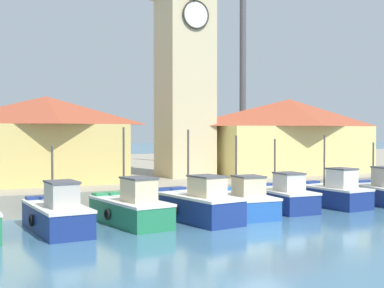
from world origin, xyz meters
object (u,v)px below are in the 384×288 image
(fishing_boat_center, at_px, (197,205))
(port_crane_near, at_px, (241,77))
(fishing_boat_right_outer, at_px, (332,193))
(warehouse_right, at_px, (290,135))
(fishing_boat_right_inner, at_px, (281,197))
(clock_tower, at_px, (185,56))
(warehouse_left, at_px, (47,139))
(fishing_boat_left_inner, at_px, (57,214))
(fishing_boat_far_right, at_px, (379,191))
(fishing_boat_mid_left, at_px, (131,208))
(fishing_boat_mid_right, at_px, (242,202))

(fishing_boat_center, xyz_separation_m, port_crane_near, (12.48, 16.52, 8.06))
(fishing_boat_right_outer, height_order, warehouse_right, warehouse_right)
(fishing_boat_right_inner, distance_m, clock_tower, 12.73)
(warehouse_left, height_order, warehouse_right, warehouse_right)
(fishing_boat_left_inner, xyz_separation_m, fishing_boat_far_right, (18.99, 0.58, -0.02))
(fishing_boat_center, bearing_deg, fishing_boat_right_outer, 6.01)
(fishing_boat_left_inner, relative_size, fishing_boat_mid_left, 0.98)
(fishing_boat_mid_right, relative_size, fishing_boat_right_outer, 1.00)
(fishing_boat_mid_left, bearing_deg, warehouse_right, 30.25)
(fishing_boat_mid_left, xyz_separation_m, port_crane_near, (15.65, 16.10, 8.08))
(fishing_boat_mid_right, xyz_separation_m, fishing_boat_right_outer, (6.31, 0.54, 0.04))
(fishing_boat_left_inner, bearing_deg, fishing_boat_mid_right, 1.56)
(port_crane_near, bearing_deg, fishing_boat_right_outer, -102.35)
(fishing_boat_mid_left, relative_size, fishing_boat_right_outer, 1.11)
(fishing_boat_mid_left, distance_m, fishing_boat_mid_right, 5.93)
(fishing_boat_mid_right, height_order, fishing_boat_right_outer, same)
(fishing_boat_right_inner, xyz_separation_m, port_crane_near, (6.81, 15.40, 8.12))
(fishing_boat_right_outer, bearing_deg, fishing_boat_center, -173.99)
(fishing_boat_mid_right, xyz_separation_m, warehouse_left, (-7.92, 9.40, 3.12))
(fishing_boat_center, bearing_deg, fishing_boat_mid_right, 8.46)
(fishing_boat_right_outer, relative_size, clock_tower, 0.27)
(warehouse_right, bearing_deg, fishing_boat_left_inner, -153.82)
(clock_tower, relative_size, port_crane_near, 0.83)
(fishing_boat_center, relative_size, fishing_boat_right_outer, 1.16)
(fishing_boat_far_right, xyz_separation_m, port_crane_near, (0.06, 15.78, 8.11))
(port_crane_near, bearing_deg, fishing_boat_mid_left, -134.17)
(fishing_boat_right_outer, height_order, warehouse_left, warehouse_left)
(warehouse_left, relative_size, warehouse_right, 0.74)
(fishing_boat_mid_left, distance_m, port_crane_near, 23.87)
(fishing_boat_right_outer, relative_size, fishing_boat_far_right, 1.06)
(fishing_boat_right_outer, distance_m, clock_tower, 13.63)
(fishing_boat_center, distance_m, fishing_boat_right_outer, 9.12)
(fishing_boat_mid_left, xyz_separation_m, warehouse_left, (-1.99, 9.40, 3.08))
(fishing_boat_right_inner, height_order, fishing_boat_right_outer, fishing_boat_right_outer)
(fishing_boat_center, height_order, clock_tower, clock_tower)
(warehouse_right, bearing_deg, clock_tower, 173.82)
(fishing_boat_mid_right, bearing_deg, port_crane_near, 58.88)
(port_crane_near, bearing_deg, fishing_boat_left_inner, -139.35)
(clock_tower, bearing_deg, port_crane_near, 36.85)
(port_crane_near, bearing_deg, warehouse_left, -159.19)
(warehouse_right, relative_size, port_crane_near, 0.60)
(warehouse_left, bearing_deg, fishing_boat_mid_left, -78.04)
(fishing_boat_right_outer, relative_size, warehouse_left, 0.51)
(fishing_boat_mid_left, relative_size, fishing_boat_right_inner, 1.08)
(fishing_boat_center, distance_m, warehouse_right, 15.88)
(fishing_boat_mid_right, xyz_separation_m, clock_tower, (1.48, 9.93, 8.66))
(fishing_boat_right_inner, bearing_deg, warehouse_left, 141.22)
(fishing_boat_mid_left, height_order, warehouse_right, warehouse_right)
(clock_tower, bearing_deg, warehouse_left, -176.78)
(fishing_boat_right_inner, bearing_deg, port_crane_near, 66.15)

